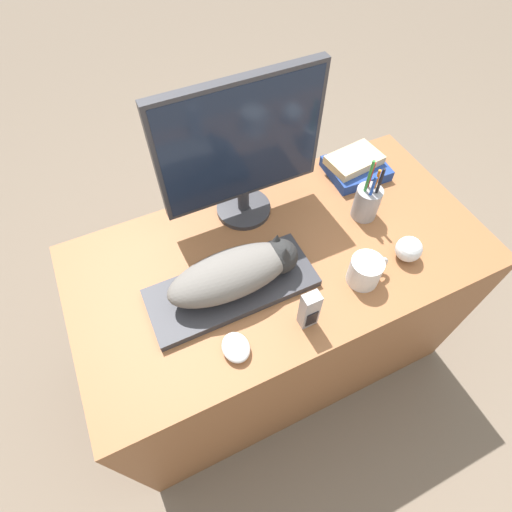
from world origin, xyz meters
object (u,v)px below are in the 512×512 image
keyboard (232,288)px  phone (309,310)px  computer_mouse (236,347)px  pen_cup (367,202)px  baseball (409,249)px  book_stack (355,166)px  cat (239,271)px  monitor (242,149)px  coffee_mug (366,271)px

keyboard → phone: phone is taller
computer_mouse → pen_cup: 0.60m
baseball → pen_cup: bearing=95.7°
phone → baseball: bearing=9.4°
book_stack → cat: bearing=-155.0°
monitor → baseball: 0.56m
baseball → phone: bearing=-170.6°
computer_mouse → cat: bearing=63.4°
cat → pen_cup: size_ratio=1.65×
monitor → book_stack: (0.42, -0.00, -0.22)m
computer_mouse → book_stack: book_stack is taller
baseball → computer_mouse: bearing=-174.6°
keyboard → baseball: (0.51, -0.11, 0.03)m
cat → phone: (0.12, -0.17, -0.01)m
keyboard → pen_cup: (0.49, 0.08, 0.05)m
phone → monitor: bearing=88.6°
keyboard → phone: bearing=-51.0°
coffee_mug → pen_cup: (0.14, 0.20, 0.02)m
keyboard → computer_mouse: computer_mouse is taller
baseball → book_stack: size_ratio=0.37×
cat → baseball: bearing=-13.2°
monitor → phone: bearing=-91.4°
baseball → phone: size_ratio=0.58×
keyboard → monitor: size_ratio=0.97×
pen_cup → baseball: bearing=-84.3°
pen_cup → phone: 0.43m
cat → book_stack: (0.55, 0.26, -0.05)m
keyboard → cat: cat is taller
coffee_mug → book_stack: 0.44m
monitor → book_stack: 0.47m
computer_mouse → pen_cup: size_ratio=0.38×
computer_mouse → book_stack: 0.76m
pen_cup → phone: size_ratio=1.69×
baseball → coffee_mug: bearing=-175.8°
book_stack → phone: bearing=-134.9°
computer_mouse → book_stack: (0.63, 0.42, 0.01)m
coffee_mug → phone: (-0.21, -0.05, 0.02)m
monitor → phone: (-0.01, -0.43, -0.19)m
cat → phone: cat is taller
monitor → book_stack: monitor is taller
keyboard → coffee_mug: (0.35, -0.12, 0.03)m
computer_mouse → monitor: bearing=63.4°
cat → computer_mouse: (-0.08, -0.17, -0.06)m
cat → pen_cup: 0.47m
coffee_mug → book_stack: coffee_mug is taller
cat → monitor: 0.33m
monitor → baseball: monitor is taller
pen_cup → phone: (-0.35, -0.25, 0.01)m
monitor → pen_cup: bearing=-27.6°
cat → coffee_mug: 0.35m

